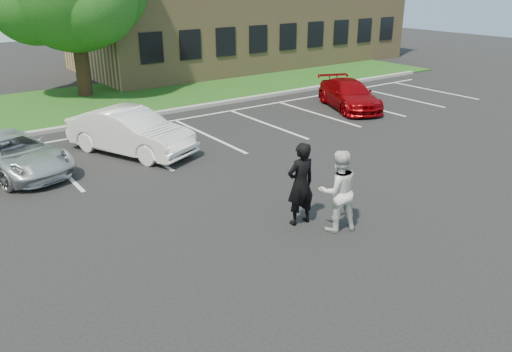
{
  "coord_description": "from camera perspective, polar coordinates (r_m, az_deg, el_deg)",
  "views": [
    {
      "loc": [
        -6.39,
        -7.85,
        5.59
      ],
      "look_at": [
        0.0,
        1.0,
        1.25
      ],
      "focal_mm": 35.0,
      "sensor_mm": 36.0,
      "label": 1
    }
  ],
  "objects": [
    {
      "name": "man_white_shirt",
      "position": [
        11.73,
        9.34,
        -1.69
      ],
      "size": [
        1.16,
        1.03,
        1.98
      ],
      "primitive_type": "imported",
      "rotation": [
        0.0,
        0.0,
        2.8
      ],
      "color": "silver",
      "rests_on": "ground"
    },
    {
      "name": "car_red_compact",
      "position": [
        23.46,
        10.59,
        9.12
      ],
      "size": [
        3.29,
        4.71,
        1.27
      ],
      "primitive_type": "imported",
      "rotation": [
        0.0,
        0.0,
        -0.39
      ],
      "color": "#830307",
      "rests_on": "ground"
    },
    {
      "name": "curb",
      "position": [
        21.57,
        -17.47,
        5.86
      ],
      "size": [
        40.0,
        0.3,
        0.15
      ],
      "primitive_type": "cube",
      "color": "gray",
      "rests_on": "ground"
    },
    {
      "name": "car_white_sedan",
      "position": [
        17.45,
        -14.14,
        4.94
      ],
      "size": [
        3.36,
        4.85,
        1.51
      ],
      "primitive_type": "imported",
      "rotation": [
        0.0,
        0.0,
        0.43
      ],
      "color": "white",
      "rests_on": "ground"
    },
    {
      "name": "car_silver_minivan",
      "position": [
        16.89,
        -25.97,
        2.28
      ],
      "size": [
        3.19,
        4.77,
        1.22
      ],
      "primitive_type": "imported",
      "rotation": [
        0.0,
        0.0,
        0.29
      ],
      "color": "#B9BBC2",
      "rests_on": "ground"
    },
    {
      "name": "ground_plane",
      "position": [
        11.56,
        2.93,
        -7.26
      ],
      "size": [
        90.0,
        90.0,
        0.0
      ],
      "primitive_type": "plane",
      "color": "black",
      "rests_on": "ground"
    },
    {
      "name": "man_black_suit",
      "position": [
        11.91,
        5.12,
        -0.91
      ],
      "size": [
        0.79,
        0.55,
        2.06
      ],
      "primitive_type": "imported",
      "rotation": [
        0.0,
        0.0,
        3.06
      ],
      "color": "black",
      "rests_on": "ground"
    },
    {
      "name": "stall_lines",
      "position": [
        19.34,
        -10.52,
        4.53
      ],
      "size": [
        34.0,
        5.36,
        0.01
      ],
      "color": "silver",
      "rests_on": "ground"
    },
    {
      "name": "office_building",
      "position": [
        36.17,
        -1.58,
        19.4
      ],
      "size": [
        22.4,
        10.4,
        8.3
      ],
      "color": "#90784F",
      "rests_on": "ground"
    },
    {
      "name": "grass_strip",
      "position": [
        25.3,
        -20.5,
        7.64
      ],
      "size": [
        44.0,
        8.0,
        0.08
      ],
      "primitive_type": "cube",
      "color": "#0E4A0D",
      "rests_on": "ground"
    }
  ]
}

